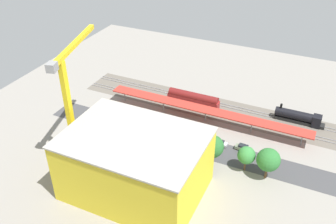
{
  "coord_description": "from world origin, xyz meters",
  "views": [
    {
      "loc": [
        -29.14,
        83.16,
        66.39
      ],
      "look_at": [
        8.34,
        0.88,
        8.39
      ],
      "focal_mm": 39.89,
      "sensor_mm": 36.0,
      "label": 1
    }
  ],
  "objects_px": {
    "street_tree_0": "(212,147)",
    "street_tree_1": "(268,160)",
    "parked_car_3": "(174,129)",
    "construction_building": "(135,165)",
    "platform_canopy_near": "(206,110)",
    "box_truck_0": "(125,132)",
    "parked_car_0": "(243,148)",
    "parked_car_1": "(220,143)",
    "box_truck_1": "(176,145)",
    "tower_crane": "(71,97)",
    "traffic_light": "(153,133)",
    "street_tree_2": "(246,155)",
    "locomotive": "(300,117)",
    "parked_car_2": "(194,135)",
    "freight_coach_far": "(193,100)"
  },
  "relations": [
    {
      "from": "locomotive",
      "to": "parked_car_1",
      "type": "bearing_deg",
      "value": 48.31
    },
    {
      "from": "parked_car_0",
      "to": "box_truck_1",
      "type": "relative_size",
      "value": 0.49
    },
    {
      "from": "box_truck_0",
      "to": "locomotive",
      "type": "bearing_deg",
      "value": -147.52
    },
    {
      "from": "street_tree_2",
      "to": "parked_car_1",
      "type": "bearing_deg",
      "value": -38.87
    },
    {
      "from": "freight_coach_far",
      "to": "box_truck_0",
      "type": "height_order",
      "value": "freight_coach_far"
    },
    {
      "from": "street_tree_0",
      "to": "traffic_light",
      "type": "distance_m",
      "value": 18.37
    },
    {
      "from": "locomotive",
      "to": "tower_crane",
      "type": "bearing_deg",
      "value": 38.46
    },
    {
      "from": "freight_coach_far",
      "to": "construction_building",
      "type": "xyz_separation_m",
      "value": [
        -0.93,
        40.97,
        4.61
      ]
    },
    {
      "from": "locomotive",
      "to": "street_tree_1",
      "type": "relative_size",
      "value": 1.72
    },
    {
      "from": "locomotive",
      "to": "parked_car_1",
      "type": "distance_m",
      "value": 28.94
    },
    {
      "from": "traffic_light",
      "to": "parked_car_3",
      "type": "bearing_deg",
      "value": -109.58
    },
    {
      "from": "platform_canopy_near",
      "to": "traffic_light",
      "type": "height_order",
      "value": "traffic_light"
    },
    {
      "from": "locomotive",
      "to": "freight_coach_far",
      "type": "height_order",
      "value": "freight_coach_far"
    },
    {
      "from": "tower_crane",
      "to": "traffic_light",
      "type": "distance_m",
      "value": 25.59
    },
    {
      "from": "locomotive",
      "to": "parked_car_2",
      "type": "relative_size",
      "value": 3.2
    },
    {
      "from": "tower_crane",
      "to": "street_tree_2",
      "type": "relative_size",
      "value": 4.32
    },
    {
      "from": "freight_coach_far",
      "to": "tower_crane",
      "type": "height_order",
      "value": "tower_crane"
    },
    {
      "from": "parked_car_0",
      "to": "street_tree_2",
      "type": "height_order",
      "value": "street_tree_2"
    },
    {
      "from": "parked_car_2",
      "to": "street_tree_1",
      "type": "bearing_deg",
      "value": 159.24
    },
    {
      "from": "parked_car_0",
      "to": "street_tree_0",
      "type": "bearing_deg",
      "value": 56.64
    },
    {
      "from": "parked_car_3",
      "to": "traffic_light",
      "type": "bearing_deg",
      "value": 70.42
    },
    {
      "from": "construction_building",
      "to": "street_tree_0",
      "type": "relative_size",
      "value": 3.51
    },
    {
      "from": "box_truck_1",
      "to": "street_tree_1",
      "type": "distance_m",
      "value": 25.99
    },
    {
      "from": "parked_car_3",
      "to": "platform_canopy_near",
      "type": "bearing_deg",
      "value": -125.74
    },
    {
      "from": "parked_car_0",
      "to": "street_tree_2",
      "type": "distance_m",
      "value": 9.31
    },
    {
      "from": "box_truck_0",
      "to": "tower_crane",
      "type": "bearing_deg",
      "value": 61.32
    },
    {
      "from": "box_truck_0",
      "to": "parked_car_1",
      "type": "bearing_deg",
      "value": -163.94
    },
    {
      "from": "parked_car_0",
      "to": "street_tree_0",
      "type": "relative_size",
      "value": 0.51
    },
    {
      "from": "box_truck_1",
      "to": "street_tree_0",
      "type": "height_order",
      "value": "street_tree_0"
    },
    {
      "from": "parked_car_0",
      "to": "parked_car_2",
      "type": "distance_m",
      "value": 14.81
    },
    {
      "from": "freight_coach_far",
      "to": "street_tree_0",
      "type": "xyz_separation_m",
      "value": [
        -14.86,
        24.54,
        2.87
      ]
    },
    {
      "from": "freight_coach_far",
      "to": "traffic_light",
      "type": "bearing_deg",
      "value": 81.74
    },
    {
      "from": "street_tree_0",
      "to": "street_tree_1",
      "type": "height_order",
      "value": "street_tree_0"
    },
    {
      "from": "box_truck_1",
      "to": "street_tree_1",
      "type": "relative_size",
      "value": 1.05
    },
    {
      "from": "box_truck_1",
      "to": "parked_car_2",
      "type": "bearing_deg",
      "value": -108.46
    },
    {
      "from": "parked_car_1",
      "to": "traffic_light",
      "type": "bearing_deg",
      "value": 22.87
    },
    {
      "from": "parked_car_0",
      "to": "box_truck_1",
      "type": "xyz_separation_m",
      "value": [
        17.42,
        7.72,
        0.81
      ]
    },
    {
      "from": "parked_car_0",
      "to": "parked_car_3",
      "type": "relative_size",
      "value": 1.01
    },
    {
      "from": "locomotive",
      "to": "parked_car_3",
      "type": "xyz_separation_m",
      "value": [
        34.01,
        20.85,
        -1.1
      ]
    },
    {
      "from": "box_truck_0",
      "to": "parked_car_2",
      "type": "bearing_deg",
      "value": -156.12
    },
    {
      "from": "box_truck_0",
      "to": "traffic_light",
      "type": "distance_m",
      "value": 9.45
    },
    {
      "from": "platform_canopy_near",
      "to": "box_truck_0",
      "type": "relative_size",
      "value": 6.3
    },
    {
      "from": "parked_car_2",
      "to": "construction_building",
      "type": "distance_m",
      "value": 27.5
    },
    {
      "from": "box_truck_1",
      "to": "construction_building",
      "type": "bearing_deg",
      "value": 81.38
    },
    {
      "from": "freight_coach_far",
      "to": "parked_car_1",
      "type": "distance_m",
      "value": 21.28
    },
    {
      "from": "tower_crane",
      "to": "platform_canopy_near",
      "type": "bearing_deg",
      "value": -130.08
    },
    {
      "from": "box_truck_0",
      "to": "box_truck_1",
      "type": "relative_size",
      "value": 1.11
    },
    {
      "from": "parked_car_3",
      "to": "construction_building",
      "type": "relative_size",
      "value": 0.14
    },
    {
      "from": "parked_car_3",
      "to": "tower_crane",
      "type": "height_order",
      "value": "tower_crane"
    },
    {
      "from": "parked_car_1",
      "to": "street_tree_1",
      "type": "bearing_deg",
      "value": 151.46
    }
  ]
}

